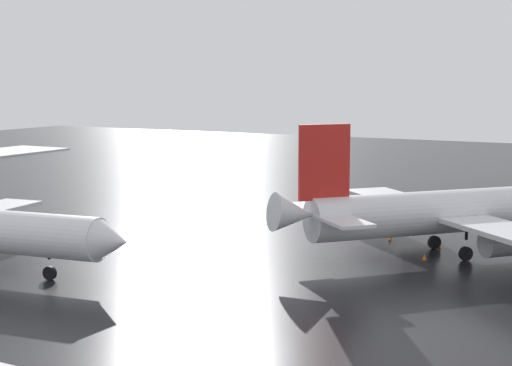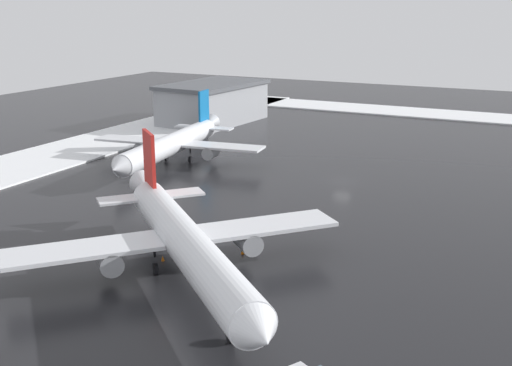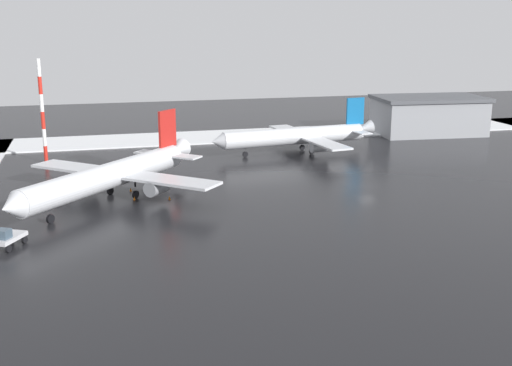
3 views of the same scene
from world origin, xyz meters
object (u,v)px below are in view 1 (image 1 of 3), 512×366
(airplane_parked_starboard, at_px, (474,210))
(traffic_cone_wingtip_side, at_px, (424,257))
(traffic_cone_mid_line, at_px, (439,245))
(traffic_cone_near_nose, at_px, (390,237))

(airplane_parked_starboard, distance_m, traffic_cone_wingtip_side, 6.65)
(airplane_parked_starboard, relative_size, traffic_cone_mid_line, 58.31)
(airplane_parked_starboard, height_order, traffic_cone_mid_line, airplane_parked_starboard)
(traffic_cone_near_nose, height_order, traffic_cone_wingtip_side, same)
(traffic_cone_mid_line, relative_size, traffic_cone_wingtip_side, 1.00)
(traffic_cone_wingtip_side, bearing_deg, traffic_cone_near_nose, 129.42)
(airplane_parked_starboard, distance_m, traffic_cone_near_nose, 9.18)
(traffic_cone_near_nose, relative_size, traffic_cone_mid_line, 1.00)
(airplane_parked_starboard, bearing_deg, traffic_cone_wingtip_side, -169.98)
(traffic_cone_wingtip_side, bearing_deg, traffic_cone_mid_line, 92.05)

